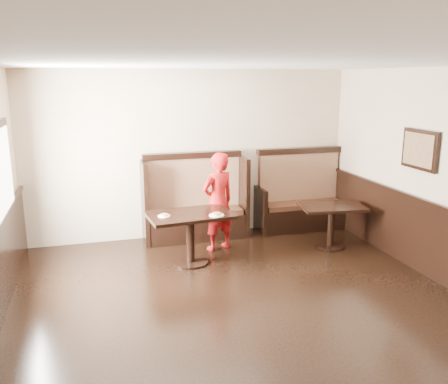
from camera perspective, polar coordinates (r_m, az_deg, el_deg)
name	(u,v)px	position (r m, az deg, el deg)	size (l,w,h in m)	color
ground	(263,334)	(5.28, 4.71, -16.70)	(7.00, 7.00, 0.00)	black
room_shell	(229,269)	(5.14, 0.58, -9.22)	(7.00, 7.00, 7.00)	#C0A98B
booth_main	(195,208)	(8.02, -3.54, -1.88)	(1.75, 0.72, 1.45)	black
booth_neighbor	(300,202)	(8.64, 9.19, -1.21)	(1.65, 0.72, 1.45)	black
table_main	(190,225)	(6.88, -4.09, -4.01)	(1.26, 0.86, 0.76)	black
table_neighbor	(332,216)	(7.75, 12.81, -2.82)	(1.08, 0.79, 0.69)	black
child	(218,202)	(7.40, -0.72, -1.16)	(0.57, 0.37, 1.55)	#A81112
pizza_plate_left	(164,215)	(6.73, -7.21, -2.80)	(0.18, 0.18, 0.03)	white
pizza_plate_right	(217,214)	(6.71, -0.90, -2.72)	(0.21, 0.21, 0.04)	white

